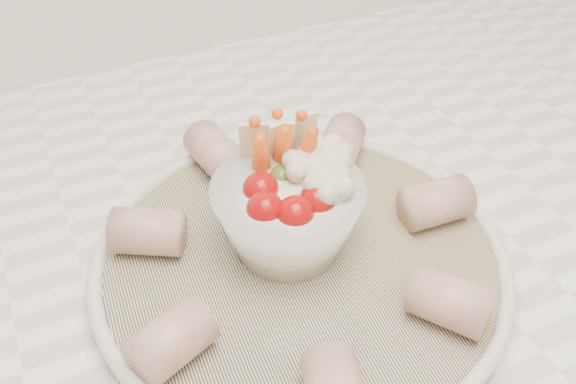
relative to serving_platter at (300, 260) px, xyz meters
name	(u,v)px	position (x,y,z in m)	size (l,w,h in m)	color
serving_platter	(300,260)	(0.00, 0.00, 0.00)	(0.35, 0.35, 0.02)	navy
veggie_bowl	(291,207)	(0.00, 0.02, 0.04)	(0.12, 0.12, 0.10)	silver
cured_meat_rolls	(299,240)	(0.00, 0.00, 0.02)	(0.30, 0.33, 0.04)	#A6514C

